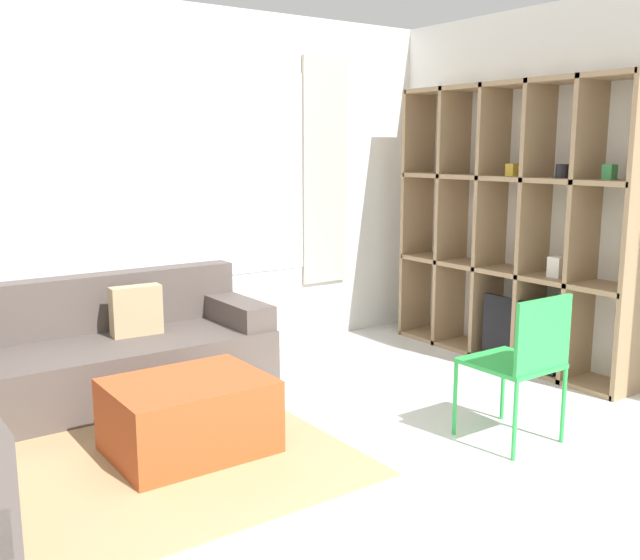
# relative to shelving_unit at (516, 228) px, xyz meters

# --- Properties ---
(wall_back) EXTENTS (6.23, 0.11, 2.70)m
(wall_back) POSITION_rel_shelving_unit_xyz_m (-2.36, 1.45, 0.31)
(wall_back) COLOR white
(wall_back) RESTS_ON ground_plane
(wall_right) EXTENTS (0.07, 4.49, 2.70)m
(wall_right) POSITION_rel_shelving_unit_xyz_m (0.19, -0.22, 0.31)
(wall_right) COLOR white
(wall_right) RESTS_ON ground_plane
(area_rug) EXTENTS (2.75, 1.97, 0.01)m
(area_rug) POSITION_rel_shelving_unit_xyz_m (-3.46, -0.06, -1.04)
(area_rug) COLOR tan
(area_rug) RESTS_ON ground_plane
(shelving_unit) EXTENTS (0.38, 2.14, 2.14)m
(shelving_unit) POSITION_rel_shelving_unit_xyz_m (0.00, 0.00, 0.00)
(shelving_unit) COLOR silver
(shelving_unit) RESTS_ON ground_plane
(couch_main) EXTENTS (2.19, 0.85, 0.79)m
(couch_main) POSITION_rel_shelving_unit_xyz_m (-2.92, 0.99, -0.76)
(couch_main) COLOR #564C47
(couch_main) RESTS_ON ground_plane
(ottoman) EXTENTS (0.84, 0.65, 0.41)m
(ottoman) POSITION_rel_shelving_unit_xyz_m (-2.84, -0.16, -0.83)
(ottoman) COLOR #B74C23
(ottoman) RESTS_ON ground_plane
(folding_chair) EXTENTS (0.44, 0.46, 0.86)m
(folding_chair) POSITION_rel_shelving_unit_xyz_m (-1.26, -1.13, -0.52)
(folding_chair) COLOR green
(folding_chair) RESTS_ON ground_plane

